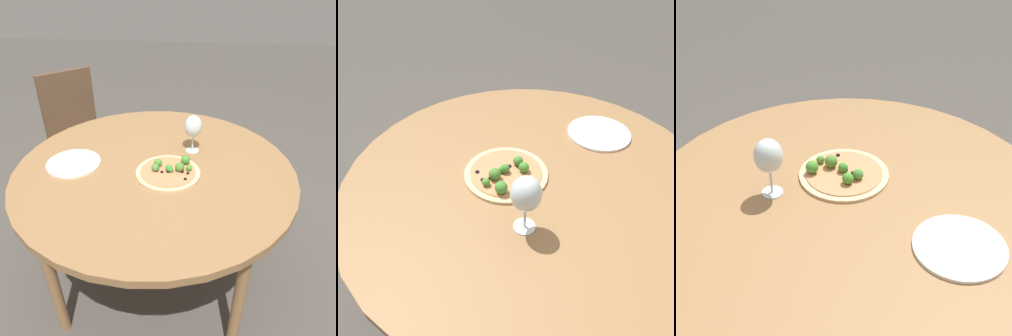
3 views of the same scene
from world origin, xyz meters
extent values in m
plane|color=#4C4742|center=(0.00, 0.00, 0.00)|extent=(12.00, 12.00, 0.00)
cylinder|color=olive|center=(0.00, 0.00, 0.70)|extent=(1.30, 1.30, 0.04)
cylinder|color=olive|center=(-0.40, -0.40, 0.34)|extent=(0.05, 0.05, 0.68)
cylinder|color=olive|center=(0.40, -0.40, 0.34)|extent=(0.05, 0.05, 0.68)
cylinder|color=olive|center=(-0.40, 0.40, 0.34)|extent=(0.05, 0.05, 0.68)
cylinder|color=olive|center=(0.40, 0.40, 0.34)|extent=(0.05, 0.05, 0.68)
cube|color=brown|center=(-0.61, 0.68, 0.42)|extent=(0.56, 0.56, 0.04)
cube|color=brown|center=(-0.73, 0.82, 0.67)|extent=(0.30, 0.27, 0.46)
cylinder|color=brown|center=(-0.62, 0.44, 0.20)|extent=(0.04, 0.04, 0.40)
cylinder|color=brown|center=(-0.37, 0.67, 0.20)|extent=(0.04, 0.04, 0.40)
cylinder|color=brown|center=(-0.85, 0.70, 0.20)|extent=(0.04, 0.04, 0.40)
cylinder|color=brown|center=(-0.59, 0.92, 0.20)|extent=(0.04, 0.04, 0.40)
cylinder|color=#DBBC89|center=(0.07, -0.05, 0.72)|extent=(0.29, 0.29, 0.01)
cylinder|color=tan|center=(0.07, -0.05, 0.72)|extent=(0.25, 0.25, 0.00)
sphere|color=#458F2C|center=(0.02, -0.02, 0.75)|extent=(0.04, 0.04, 0.04)
sphere|color=#408631|center=(0.07, -0.05, 0.74)|extent=(0.03, 0.03, 0.03)
sphere|color=#4B883A|center=(0.01, -0.06, 0.74)|extent=(0.04, 0.04, 0.04)
sphere|color=#4C8230|center=(0.12, -0.05, 0.75)|extent=(0.04, 0.04, 0.04)
sphere|color=#468B32|center=(0.14, 0.02, 0.75)|extent=(0.04, 0.04, 0.04)
sphere|color=#3C8C34|center=(0.08, -0.06, 0.74)|extent=(0.02, 0.02, 0.02)
sphere|color=#4B8C30|center=(0.16, -0.04, 0.74)|extent=(0.03, 0.03, 0.03)
cylinder|color=black|center=(0.07, -0.06, 0.73)|extent=(0.01, 0.01, 0.00)
cylinder|color=black|center=(0.16, -0.07, 0.73)|extent=(0.01, 0.01, 0.00)
cylinder|color=black|center=(0.02, -0.06, 0.73)|extent=(0.01, 0.01, 0.00)
cylinder|color=black|center=(0.04, -0.07, 0.73)|extent=(0.01, 0.01, 0.00)
cylinder|color=black|center=(0.15, -0.11, 0.73)|extent=(0.01, 0.01, 0.00)
cylinder|color=black|center=(0.13, -0.06, 0.73)|extent=(0.01, 0.01, 0.00)
cylinder|color=silver|center=(0.17, 0.17, 0.71)|extent=(0.07, 0.07, 0.00)
cylinder|color=silver|center=(0.17, 0.17, 0.76)|extent=(0.01, 0.01, 0.08)
ellipsoid|color=silver|center=(0.17, 0.17, 0.85)|extent=(0.09, 0.09, 0.11)
cylinder|color=white|center=(-0.38, -0.02, 0.72)|extent=(0.25, 0.25, 0.01)
camera|label=1|loc=(0.19, -1.28, 1.55)|focal=35.00mm
camera|label=2|loc=(0.60, 0.63, 1.47)|focal=35.00mm
camera|label=3|loc=(-0.77, 0.86, 1.61)|focal=50.00mm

